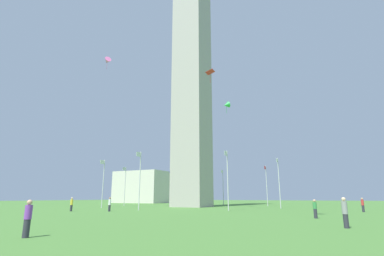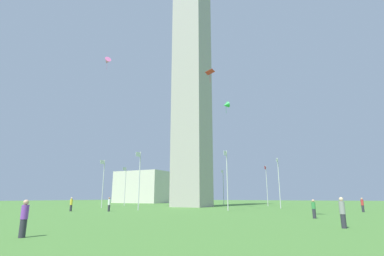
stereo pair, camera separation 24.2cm
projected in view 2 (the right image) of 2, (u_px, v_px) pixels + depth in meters
ground_plane at (192, 207)px, 54.69m from camera, size 260.00×260.00×0.00m
obelisk_monument at (192, 68)px, 61.24m from camera, size 6.22×6.22×56.59m
flagpole_n at (139, 178)px, 41.61m from camera, size 1.12×0.14×8.25m
flagpole_ne at (227, 177)px, 40.56m from camera, size 1.12×0.14×8.25m
flagpole_e at (279, 180)px, 48.36m from camera, size 1.12×0.14×8.25m
flagpole_se at (267, 184)px, 60.46m from camera, size 1.12×0.14×8.25m
flagpole_s at (223, 185)px, 69.76m from camera, size 1.12×0.14×8.25m
flagpole_sw at (172, 186)px, 70.82m from camera, size 1.12×0.14×8.25m
flagpole_w at (125, 184)px, 63.01m from camera, size 1.12×0.14×8.25m
flagpole_nw at (103, 181)px, 50.91m from camera, size 1.12×0.14×8.25m
person_purple_shirt at (24, 219)px, 13.32m from camera, size 0.32×0.32×1.67m
person_gray_shirt at (343, 213)px, 17.27m from camera, size 0.32×0.32×1.79m
person_white_shirt at (109, 204)px, 37.49m from camera, size 0.32×0.32×1.78m
person_green_shirt at (314, 209)px, 25.21m from camera, size 0.32×0.32×1.60m
person_yellow_shirt at (71, 204)px, 38.06m from camera, size 0.32×0.32×1.77m
person_red_shirt at (362, 205)px, 35.82m from camera, size 0.32×0.32×1.72m
kite_green_delta at (226, 105)px, 43.27m from camera, size 1.37×1.37×1.80m
kite_red_diamond at (210, 72)px, 52.02m from camera, size 1.52×1.45×2.28m
kite_pink_delta at (107, 61)px, 54.28m from camera, size 1.72×1.82×2.41m
distant_building at (152, 188)px, 98.78m from camera, size 20.97×16.35×9.90m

